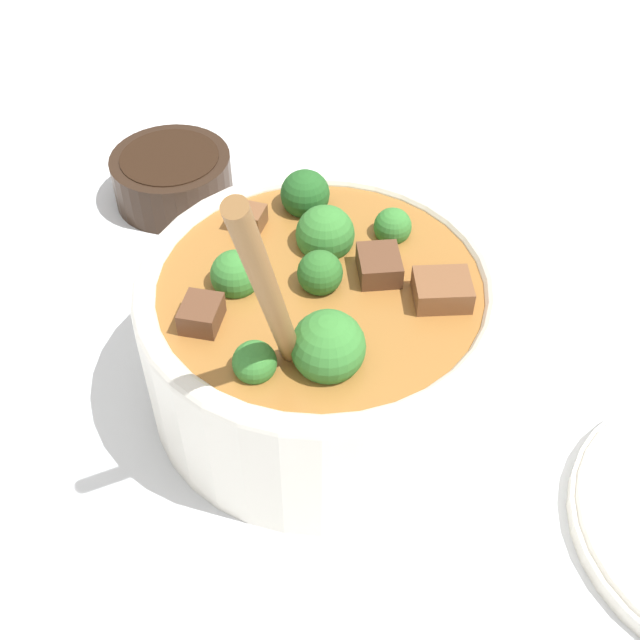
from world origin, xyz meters
TOP-DOWN VIEW (x-y plane):
  - ground_plane at (0.00, 0.00)m, footprint 4.00×4.00m
  - stew_bowl at (0.00, -0.00)m, footprint 0.24×0.24m
  - condiment_bowl at (-0.26, 0.07)m, footprint 0.11×0.11m

SIDE VIEW (x-z plane):
  - ground_plane at x=0.00m, z-range 0.00..0.00m
  - condiment_bowl at x=-0.26m, z-range 0.00..0.05m
  - stew_bowl at x=0.00m, z-range -0.07..0.20m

